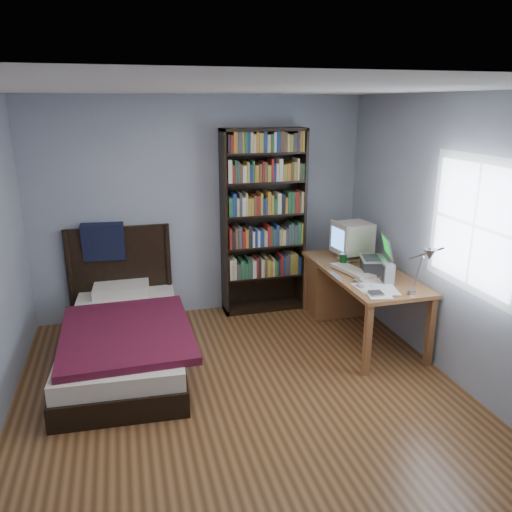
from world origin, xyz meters
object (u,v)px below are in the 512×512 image
desk (343,284)px  speaker (388,274)px  desk_lamp (427,259)px  laptop (374,262)px  keyboard (353,271)px  bookshelf (263,222)px  soda_can (343,260)px  bed (124,333)px  crt_monitor (352,238)px

desk → speaker: size_ratio=8.51×
desk_lamp → laptop: bearing=86.0°
keyboard → bookshelf: 1.25m
soda_can → laptop: bearing=-54.5°
bed → soda_can: bearing=1.2°
laptop → keyboard: bearing=162.7°
laptop → keyboard: laptop is taller
soda_can → bed: bearing=-178.8°
desk → laptop: laptop is taller
crt_monitor → desk_lamp: desk_lamp is taller
crt_monitor → bookshelf: (-0.86, 0.56, 0.11)m
desk → keyboard: (-0.13, -0.49, 0.33)m
crt_monitor → laptop: size_ratio=1.07×
bookshelf → bed: size_ratio=0.96×
desk_lamp → bookshelf: 2.20m
desk → crt_monitor: 0.56m
crt_monitor → soda_can: (-0.19, -0.20, -0.17)m
soda_can → speaker: bearing=-73.0°
desk_lamp → bed: (-2.47, 1.23, -0.93)m
desk_lamp → crt_monitor: bearing=88.0°
laptop → bookshelf: bookshelf is taller
speaker → bookshelf: size_ratio=0.09×
desk_lamp → speaker: size_ratio=2.88×
soda_can → bookshelf: size_ratio=0.06×
crt_monitor → laptop: crt_monitor is taller
crt_monitor → bookshelf: 1.04m
desk → bookshelf: (-0.81, 0.51, 0.66)m
keyboard → bed: bearing=162.9°
desk → soda_can: soda_can is taller
bookshelf → bed: bookshelf is taller
desk → keyboard: keyboard is taller
desk_lamp → soda_can: size_ratio=4.30×
keyboard → speaker: 0.44m
desk → desk_lamp: 1.71m
bed → desk: bearing=7.0°
speaker → crt_monitor: bearing=100.7°
desk → keyboard: size_ratio=3.24×
crt_monitor → bed: size_ratio=0.19×
laptop → bookshelf: 1.40m
crt_monitor → keyboard: bearing=-113.7°
bookshelf → laptop: bearing=-50.1°
laptop → speaker: size_ratio=2.03×
speaker → bed: bearing=178.1°
crt_monitor → laptop: (0.02, -0.49, -0.13)m
bookshelf → bed: (-1.65, -0.81, -0.82)m
laptop → desk_lamp: bearing=-94.0°
keyboard → crt_monitor: bearing=53.6°
bed → bookshelf: bearing=26.2°
desk_lamp → bookshelf: (-0.81, 2.04, -0.10)m
bookshelf → desk: bearing=-32.0°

